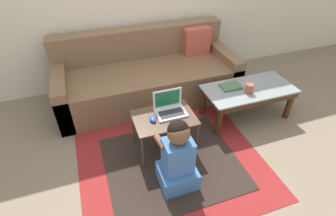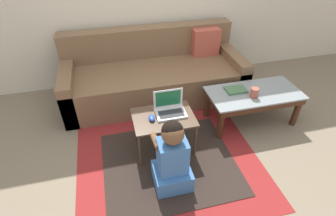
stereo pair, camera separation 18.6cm
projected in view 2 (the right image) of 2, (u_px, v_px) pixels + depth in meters
name	position (u px, v px, depth m)	size (l,w,h in m)	color
ground_plane	(174.00, 144.00, 2.85)	(16.00, 16.00, 0.00)	#7F705B
area_rug	(169.00, 163.00, 2.63)	(1.80, 1.56, 0.01)	maroon
couch	(154.00, 75.00, 3.47)	(2.28, 0.94, 0.83)	brown
coffee_table	(253.00, 97.00, 2.98)	(1.05, 0.51, 0.40)	gray
laptop_desk	(164.00, 120.00, 2.59)	(0.60, 0.43, 0.42)	#4C3828
laptop	(170.00, 109.00, 2.60)	(0.30, 0.21, 0.22)	silver
computer_mouse	(152.00, 118.00, 2.52)	(0.06, 0.10, 0.04)	#234CB2
person_seated	(172.00, 158.00, 2.25)	(0.33, 0.42, 0.73)	#3D70B2
cup_on_table	(254.00, 93.00, 2.84)	(0.09, 0.09, 0.11)	#994C3D
book_on_table	(236.00, 90.00, 2.96)	(0.23, 0.16, 0.02)	#47704C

